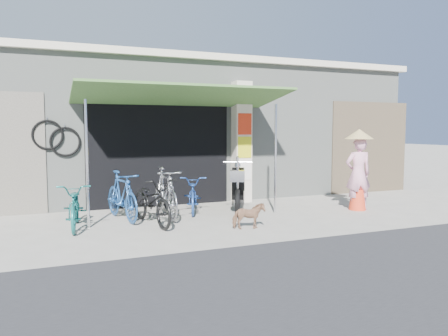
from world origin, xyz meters
name	(u,v)px	position (x,y,z in m)	size (l,w,h in m)	color
ground	(253,223)	(0.00, 0.00, 0.00)	(80.00, 80.00, 0.00)	#9D988E
bicycle_shop	(179,129)	(0.00, 5.09, 1.83)	(12.30, 5.30, 3.66)	gray
shop_pillar	(241,142)	(0.85, 2.45, 1.50)	(0.42, 0.44, 3.00)	beige
awning	(183,97)	(-0.90, 1.63, 2.51)	(4.60, 1.88, 2.72)	#3A632C
neighbour_right	(370,147)	(5.00, 2.59, 1.30)	(2.60, 0.06, 2.60)	brown
bike_teal	(76,205)	(-3.22, 0.81, 0.42)	(0.56, 1.61, 0.85)	#166561
bike_blue	(122,196)	(-2.31, 1.25, 0.49)	(0.46, 1.64, 0.98)	navy
bike_black	(152,201)	(-1.85, 0.60, 0.45)	(0.60, 1.72, 0.90)	black
bike_silver	(165,193)	(-1.44, 1.17, 0.52)	(0.49, 1.73, 1.04)	#A8A8AD
bike_navy	(193,194)	(-0.72, 1.51, 0.41)	(0.55, 1.57, 0.82)	#204594
street_dog	(249,216)	(-0.31, -0.45, 0.24)	(0.26, 0.58, 0.49)	tan
moped	(238,187)	(0.29, 1.35, 0.53)	(1.04, 1.93, 1.16)	black
nun	(358,170)	(2.81, 0.38, 0.90)	(0.67, 0.64, 1.82)	pink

